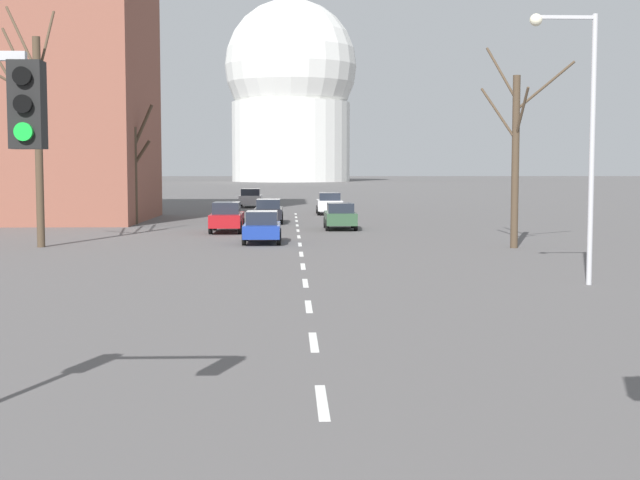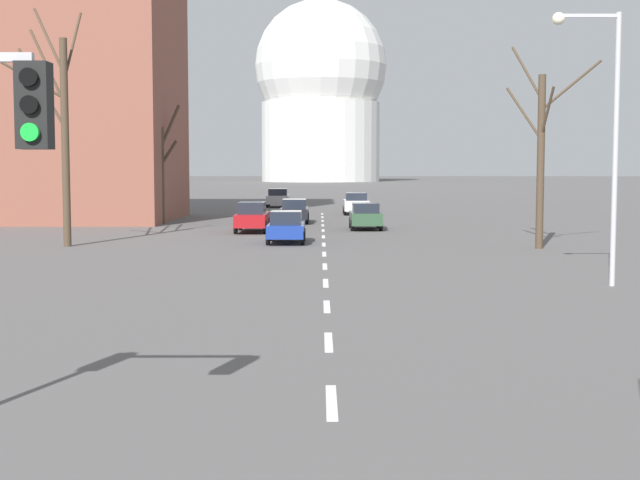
{
  "view_description": "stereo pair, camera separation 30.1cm",
  "coord_description": "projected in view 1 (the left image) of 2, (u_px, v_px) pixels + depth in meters",
  "views": [
    {
      "loc": [
        -0.47,
        -4.13,
        3.39
      ],
      "look_at": [
        -0.14,
        5.45,
        2.62
      ],
      "focal_mm": 50.0,
      "sensor_mm": 36.0,
      "label": 1
    },
    {
      "loc": [
        -0.17,
        -4.13,
        3.39
      ],
      "look_at": [
        -0.14,
        5.45,
        2.62
      ],
      "focal_mm": 50.0,
      "sensor_mm": 36.0,
      "label": 2
    }
  ],
  "objects": [
    {
      "name": "lane_stripe_10",
      "position": [
        297.0,
        225.0,
        53.29
      ],
      "size": [
        0.16,
        2.0,
        0.01
      ],
      "primitive_type": "cube",
      "color": "silver",
      "rests_on": "ground_plane"
    },
    {
      "name": "lane_stripe_2",
      "position": [
        314.0,
        342.0,
        17.43
      ],
      "size": [
        0.16,
        2.0,
        0.01
      ],
      "primitive_type": "cube",
      "color": "silver",
      "rests_on": "ground_plane"
    },
    {
      "name": "sedan_far_right",
      "position": [
        340.0,
        216.0,
        49.69
      ],
      "size": [
        1.75,
        4.01,
        1.49
      ],
      "color": "#2D4C33",
      "rests_on": "ground_plane"
    },
    {
      "name": "sedan_far_left",
      "position": [
        227.0,
        217.0,
        47.42
      ],
      "size": [
        1.71,
        4.46,
        1.62
      ],
      "color": "maroon",
      "rests_on": "ground_plane"
    },
    {
      "name": "capitol_dome",
      "position": [
        291.0,
        91.0,
        234.33
      ],
      "size": [
        34.63,
        34.63,
        48.92
      ],
      "color": "silver",
      "rests_on": "ground_plane"
    },
    {
      "name": "lane_stripe_13",
      "position": [
        296.0,
        214.0,
        66.74
      ],
      "size": [
        0.16,
        2.0,
        0.01
      ],
      "primitive_type": "cube",
      "color": "silver",
      "rests_on": "ground_plane"
    },
    {
      "name": "lane_stripe_7",
      "position": [
        300.0,
        244.0,
        39.84
      ],
      "size": [
        0.16,
        2.0,
        0.01
      ],
      "primitive_type": "cube",
      "color": "silver",
      "rests_on": "ground_plane"
    },
    {
      "name": "lane_stripe_6",
      "position": [
        301.0,
        254.0,
        35.36
      ],
      "size": [
        0.16,
        2.0,
        0.01
      ],
      "primitive_type": "cube",
      "color": "silver",
      "rests_on": "ground_plane"
    },
    {
      "name": "sedan_distant_centre",
      "position": [
        269.0,
        211.0,
        55.38
      ],
      "size": [
        1.77,
        4.45,
        1.5
      ],
      "color": "black",
      "rests_on": "ground_plane"
    },
    {
      "name": "lane_stripe_4",
      "position": [
        305.0,
        283.0,
        26.39
      ],
      "size": [
        0.16,
        2.0,
        0.01
      ],
      "primitive_type": "cube",
      "color": "silver",
      "rests_on": "ground_plane"
    },
    {
      "name": "lane_stripe_12",
      "position": [
        296.0,
        217.0,
        62.25
      ],
      "size": [
        0.16,
        2.0,
        0.01
      ],
      "primitive_type": "cube",
      "color": "silver",
      "rests_on": "ground_plane"
    },
    {
      "name": "bare_tree_left_far",
      "position": [
        35.0,
        126.0,
        38.2
      ],
      "size": [
        3.09,
        2.15,
        10.6
      ],
      "color": "#473828",
      "rests_on": "ground_plane"
    },
    {
      "name": "sedan_near_right",
      "position": [
        262.0,
        227.0,
        40.49
      ],
      "size": [
        1.71,
        3.83,
        1.47
      ],
      "color": "navy",
      "rests_on": "ground_plane"
    },
    {
      "name": "sedan_mid_centre",
      "position": [
        329.0,
        203.0,
        66.01
      ],
      "size": [
        1.87,
        4.51,
        1.62
      ],
      "color": "silver",
      "rests_on": "ground_plane"
    },
    {
      "name": "lane_stripe_3",
      "position": [
        309.0,
        306.0,
        21.91
      ],
      "size": [
        0.16,
        2.0,
        0.01
      ],
      "primitive_type": "cube",
      "color": "silver",
      "rests_on": "ground_plane"
    },
    {
      "name": "street_lamp_right",
      "position": [
        580.0,
        119.0,
        25.65
      ],
      "size": [
        1.97,
        0.36,
        7.8
      ],
      "color": "#B2B2B7",
      "rests_on": "ground_plane"
    },
    {
      "name": "bare_tree_right_near",
      "position": [
        515.0,
        151.0,
        37.87
      ],
      "size": [
        3.53,
        3.81,
        8.76
      ],
      "color": "#473828",
      "rests_on": "ground_plane"
    },
    {
      "name": "apartment_block_left",
      "position": [
        3.0,
        14.0,
        57.16
      ],
      "size": [
        18.0,
        14.0,
        26.65
      ],
      "primitive_type": "cube",
      "color": "brown",
      "rests_on": "ground_plane"
    },
    {
      "name": "bare_tree_left_near",
      "position": [
        133.0,
        172.0,
        54.14
      ],
      "size": [
        1.38,
        3.21,
        7.39
      ],
      "color": "#473828",
      "rests_on": "ground_plane"
    },
    {
      "name": "lane_stripe_11",
      "position": [
        297.0,
        221.0,
        57.77
      ],
      "size": [
        0.16,
        2.0,
        0.01
      ],
      "primitive_type": "cube",
      "color": "silver",
      "rests_on": "ground_plane"
    },
    {
      "name": "sedan_near_left",
      "position": [
        251.0,
        198.0,
        78.46
      ],
      "size": [
        1.98,
        4.41,
        1.63
      ],
      "color": "#B7B7BC",
      "rests_on": "ground_plane"
    },
    {
      "name": "lane_stripe_1",
      "position": [
        322.0,
        402.0,
        12.94
      ],
      "size": [
        0.16,
        2.0,
        0.01
      ],
      "primitive_type": "cube",
      "color": "silver",
      "rests_on": "ground_plane"
    },
    {
      "name": "lane_stripe_8",
      "position": [
        299.0,
        237.0,
        44.32
      ],
      "size": [
        0.16,
        2.0,
        0.01
      ],
      "primitive_type": "cube",
      "color": "silver",
      "rests_on": "ground_plane"
    },
    {
      "name": "lane_stripe_5",
      "position": [
        303.0,
        266.0,
        30.87
      ],
      "size": [
        0.16,
        2.0,
        0.01
      ],
      "primitive_type": "cube",
      "color": "silver",
      "rests_on": "ground_plane"
    },
    {
      "name": "lane_stripe_9",
      "position": [
        298.0,
        231.0,
        48.81
      ],
      "size": [
        0.16,
        2.0,
        0.01
      ],
      "primitive_type": "cube",
      "color": "silver",
      "rests_on": "ground_plane"
    }
  ]
}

